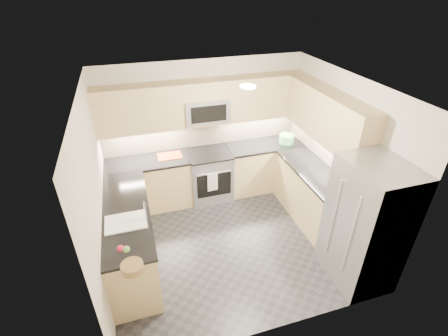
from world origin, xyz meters
TOP-DOWN VIEW (x-y plane):
  - floor at (0.00, 0.00)m, footprint 3.60×3.20m
  - ceiling at (0.00, 0.00)m, footprint 3.60×3.20m
  - wall_back at (0.00, 1.60)m, footprint 3.60×0.02m
  - wall_front at (0.00, -1.60)m, footprint 3.60×0.02m
  - wall_left at (-1.80, 0.00)m, footprint 0.02×3.20m
  - wall_right at (1.80, 0.00)m, footprint 0.02×3.20m
  - base_cab_back_left at (-1.09, 1.30)m, footprint 1.42×0.60m
  - base_cab_back_right at (1.09, 1.30)m, footprint 1.42×0.60m
  - base_cab_right at (1.50, 0.15)m, footprint 0.60×1.70m
  - base_cab_peninsula at (-1.50, 0.00)m, footprint 0.60×2.00m
  - countertop_back_left at (-1.09, 1.30)m, footprint 1.42×0.63m
  - countertop_back_right at (1.09, 1.30)m, footprint 1.42×0.63m
  - countertop_right at (1.50, 0.15)m, footprint 0.63×1.70m
  - countertop_peninsula at (-1.50, 0.00)m, footprint 0.63×2.00m
  - upper_cab_back at (0.00, 1.43)m, footprint 3.60×0.35m
  - upper_cab_right at (1.62, 0.28)m, footprint 0.35×1.95m
  - backsplash_back at (0.00, 1.60)m, footprint 3.60×0.01m
  - backsplash_right at (1.80, 0.45)m, footprint 0.01×2.30m
  - gas_range at (0.00, 1.28)m, footprint 0.76×0.65m
  - range_cooktop at (0.00, 1.28)m, footprint 0.76×0.65m
  - oven_door_glass at (0.00, 0.95)m, footprint 0.62×0.02m
  - oven_handle at (0.00, 0.93)m, footprint 0.60×0.02m
  - microwave at (0.00, 1.40)m, footprint 0.76×0.40m
  - microwave_door at (0.00, 1.20)m, footprint 0.60×0.01m
  - refrigerator at (1.45, -1.15)m, footprint 0.70×0.90m
  - fridge_handle_left at (1.08, -1.33)m, footprint 0.02×0.02m
  - fridge_handle_right at (1.08, -0.97)m, footprint 0.02×0.02m
  - sink_basin at (-1.50, -0.25)m, footprint 0.52×0.38m
  - faucet at (-1.24, -0.25)m, footprint 0.03×0.03m
  - utensil_bowl at (1.50, 1.23)m, footprint 0.33×0.33m
  - cutting_board at (-0.69, 1.35)m, footprint 0.42×0.30m
  - fruit_basket at (-1.47, -1.07)m, footprint 0.30×0.30m
  - fruit_apple at (-1.57, -0.83)m, footprint 0.08×0.08m
  - fruit_pear at (-1.51, -0.86)m, footprint 0.08×0.08m
  - dish_towel_check at (-0.04, 0.91)m, footprint 0.19×0.03m
  - fruit_orange at (-1.51, -0.84)m, footprint 0.06×0.06m

SIDE VIEW (x-z plane):
  - floor at x=0.00m, z-range 0.00..0.00m
  - base_cab_back_left at x=-1.09m, z-range 0.00..0.90m
  - base_cab_back_right at x=1.09m, z-range 0.00..0.90m
  - base_cab_right at x=1.50m, z-range 0.00..0.90m
  - base_cab_peninsula at x=-1.50m, z-range 0.00..0.90m
  - oven_door_glass at x=0.00m, z-range 0.22..0.68m
  - gas_range at x=0.00m, z-range 0.00..0.91m
  - dish_towel_check at x=-0.04m, z-range 0.38..0.72m
  - oven_handle at x=0.00m, z-range 0.71..0.73m
  - sink_basin at x=-1.50m, z-range 0.80..0.96m
  - refrigerator at x=1.45m, z-range 0.00..1.80m
  - range_cooktop at x=0.00m, z-range 0.90..0.93m
  - countertop_back_left at x=-1.09m, z-range 0.90..0.94m
  - countertop_back_right at x=1.09m, z-range 0.90..0.94m
  - countertop_right at x=1.50m, z-range 0.90..0.94m
  - countertop_peninsula at x=-1.50m, z-range 0.90..0.94m
  - cutting_board at x=-0.69m, z-range 0.94..0.95m
  - fridge_handle_left at x=1.08m, z-range 0.35..1.55m
  - fridge_handle_right at x=1.08m, z-range 0.35..1.55m
  - fruit_basket at x=-1.47m, z-range 0.94..1.03m
  - utensil_bowl at x=1.50m, z-range 0.94..1.10m
  - fruit_orange at x=-1.51m, z-range 1.02..1.08m
  - fruit_apple at x=-1.57m, z-range 1.02..1.09m
  - fruit_pear at x=-1.51m, z-range 1.02..1.09m
  - faucet at x=-1.24m, z-range 0.94..1.22m
  - backsplash_back at x=0.00m, z-range 0.94..1.45m
  - backsplash_right at x=1.80m, z-range 0.94..1.45m
  - wall_back at x=0.00m, z-range 0.00..2.50m
  - wall_front at x=0.00m, z-range 0.00..2.50m
  - wall_left at x=-1.80m, z-range 0.00..2.50m
  - wall_right at x=1.80m, z-range 0.00..2.50m
  - microwave at x=0.00m, z-range 1.50..1.90m
  - microwave_door at x=0.00m, z-range 1.56..1.84m
  - upper_cab_back at x=0.00m, z-range 1.45..2.20m
  - upper_cab_right at x=1.62m, z-range 1.45..2.20m
  - ceiling at x=0.00m, z-range 2.49..2.51m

